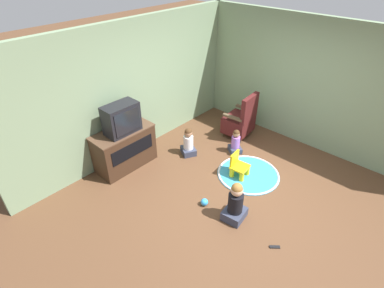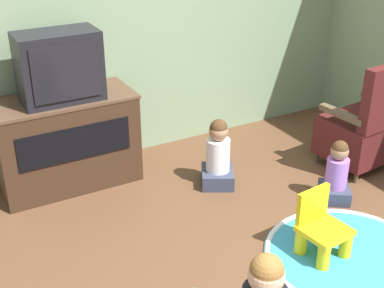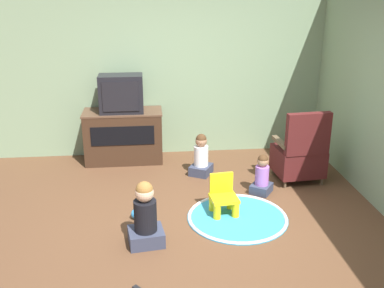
# 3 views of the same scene
# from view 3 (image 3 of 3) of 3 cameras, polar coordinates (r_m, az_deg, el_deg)

# --- Properties ---
(ground_plane) EXTENTS (30.00, 30.00, 0.00)m
(ground_plane) POSITION_cam_3_polar(r_m,az_deg,el_deg) (5.08, 1.14, -10.55)
(ground_plane) COLOR brown
(wall_back) EXTENTS (5.27, 0.12, 2.59)m
(wall_back) POSITION_cam_3_polar(r_m,az_deg,el_deg) (6.91, -4.29, 9.20)
(wall_back) COLOR gray
(wall_back) RESTS_ON ground_plane
(tv_cabinet) EXTENTS (1.16, 0.54, 0.78)m
(tv_cabinet) POSITION_cam_3_polar(r_m,az_deg,el_deg) (6.81, -8.67, 1.09)
(tv_cabinet) COLOR #382316
(tv_cabinet) RESTS_ON ground_plane
(television) EXTENTS (0.63, 0.36, 0.55)m
(television) POSITION_cam_3_polar(r_m,az_deg,el_deg) (6.59, -8.98, 6.33)
(television) COLOR black
(television) RESTS_ON tv_cabinet
(black_armchair) EXTENTS (0.66, 0.61, 1.02)m
(black_armchair) POSITION_cam_3_polar(r_m,az_deg,el_deg) (6.21, 13.54, -1.35)
(black_armchair) COLOR brown
(black_armchair) RESTS_ON ground_plane
(yellow_kid_chair) EXTENTS (0.34, 0.33, 0.47)m
(yellow_kid_chair) POSITION_cam_3_polar(r_m,az_deg,el_deg) (5.29, 4.02, -6.99)
(yellow_kid_chair) COLOR yellow
(yellow_kid_chair) RESTS_ON ground_plane
(play_mat) EXTENTS (1.16, 1.16, 0.04)m
(play_mat) POSITION_cam_3_polar(r_m,az_deg,el_deg) (5.28, 5.78, -9.24)
(play_mat) COLOR teal
(play_mat) RESTS_ON ground_plane
(child_watching_left) EXTENTS (0.38, 0.39, 0.60)m
(child_watching_left) POSITION_cam_3_polar(r_m,az_deg,el_deg) (6.30, 1.16, -1.66)
(child_watching_left) COLOR #33384C
(child_watching_left) RESTS_ON ground_plane
(child_watching_center) EXTENTS (0.35, 0.35, 0.53)m
(child_watching_center) POSITION_cam_3_polar(r_m,az_deg,el_deg) (5.83, 8.87, -4.09)
(child_watching_center) COLOR #33384C
(child_watching_center) RESTS_ON ground_plane
(child_watching_right) EXTENTS (0.40, 0.36, 0.70)m
(child_watching_right) POSITION_cam_3_polar(r_m,az_deg,el_deg) (4.67, -5.93, -9.26)
(child_watching_right) COLOR #33384C
(child_watching_right) RESTS_ON ground_plane
(toy_ball) EXTENTS (0.12, 0.12, 0.12)m
(toy_ball) POSITION_cam_3_polar(r_m,az_deg,el_deg) (5.26, -7.07, -8.80)
(toy_ball) COLOR #3399E5
(toy_ball) RESTS_ON ground_plane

